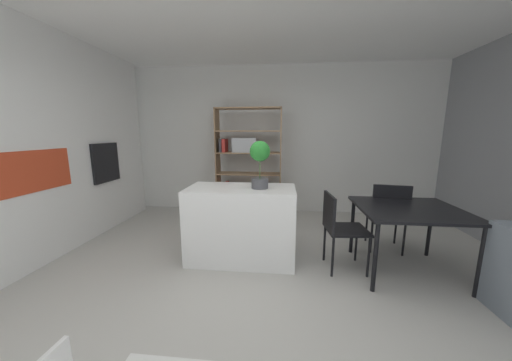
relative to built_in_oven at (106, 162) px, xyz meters
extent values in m
plane|color=beige|center=(2.52, -1.35, -1.10)|extent=(8.86, 8.86, 0.00)
cube|color=silver|center=(2.52, 1.34, 0.31)|extent=(6.45, 0.06, 2.82)
cube|color=#CC4223|center=(-0.02, -1.17, 0.03)|extent=(0.01, 0.95, 0.47)
cube|color=black|center=(0.00, 0.00, 0.00)|extent=(0.04, 0.58, 0.61)
cylinder|color=#B7BABC|center=(-0.03, 0.00, 0.25)|extent=(0.02, 0.46, 0.02)
cube|color=white|center=(2.30, -0.80, -0.64)|extent=(1.30, 0.66, 0.91)
cylinder|color=#4C4C51|center=(2.53, -0.81, -0.13)|extent=(0.20, 0.20, 0.12)
cylinder|color=#476633|center=(2.53, -0.81, 0.05)|extent=(0.01, 0.01, 0.23)
sphere|color=#2A872F|center=(2.53, -0.81, 0.25)|extent=(0.24, 0.24, 0.24)
cube|color=#997551|center=(1.57, 0.94, -0.10)|extent=(0.02, 0.35, 2.00)
cube|color=#997551|center=(2.75, 0.94, -0.10)|extent=(0.02, 0.35, 2.00)
cube|color=#997551|center=(2.16, 0.94, 0.90)|extent=(1.20, 0.35, 0.02)
cube|color=#997551|center=(2.16, 0.94, -1.09)|extent=(1.20, 0.35, 0.02)
cube|color=#997551|center=(2.16, 0.94, -0.68)|extent=(1.16, 0.35, 0.02)
cube|color=#997551|center=(2.16, 0.94, -0.29)|extent=(1.16, 0.35, 0.02)
cube|color=#997551|center=(2.16, 0.94, 0.10)|extent=(1.16, 0.35, 0.02)
cube|color=#997551|center=(2.16, 0.94, 0.49)|extent=(1.16, 0.35, 0.02)
cube|color=#38383D|center=(1.69, 0.94, -0.97)|extent=(0.03, 0.29, 0.22)
cube|color=gold|center=(1.73, 0.94, -1.00)|extent=(0.05, 0.29, 0.15)
cube|color=#38383D|center=(1.80, 0.94, -0.99)|extent=(0.04, 0.29, 0.18)
cube|color=orange|center=(1.66, 0.94, -0.60)|extent=(0.03, 0.29, 0.15)
cube|color=red|center=(1.73, 0.94, -0.57)|extent=(0.06, 0.29, 0.21)
cube|color=#38383D|center=(1.66, 0.94, 0.23)|extent=(0.04, 0.29, 0.25)
cube|color=red|center=(1.72, 0.94, 0.23)|extent=(0.06, 0.29, 0.24)
cube|color=#B7BABC|center=(2.09, 0.94, 0.24)|extent=(0.44, 0.31, 0.26)
cube|color=black|center=(4.19, -0.92, -0.36)|extent=(1.07, 0.98, 0.03)
cylinder|color=black|center=(3.71, -1.35, -0.74)|extent=(0.04, 0.04, 0.72)
cylinder|color=black|center=(4.66, -1.35, -0.74)|extent=(0.04, 0.04, 0.72)
cylinder|color=black|center=(3.71, -0.48, -0.74)|extent=(0.04, 0.04, 0.72)
cylinder|color=black|center=(4.66, -0.48, -0.74)|extent=(0.04, 0.04, 0.72)
cube|color=black|center=(3.53, -0.92, -0.62)|extent=(0.48, 0.47, 0.03)
cube|color=black|center=(3.32, -0.93, -0.41)|extent=(0.07, 0.43, 0.40)
cylinder|color=black|center=(3.74, -1.08, -0.87)|extent=(0.03, 0.03, 0.46)
cylinder|color=black|center=(3.71, -0.72, -0.87)|extent=(0.03, 0.03, 0.46)
cylinder|color=black|center=(3.35, -1.12, -0.87)|extent=(0.03, 0.03, 0.46)
cylinder|color=black|center=(3.32, -0.75, -0.87)|extent=(0.03, 0.03, 0.46)
cube|color=black|center=(4.19, -0.30, -0.63)|extent=(0.51, 0.51, 0.03)
cube|color=black|center=(4.16, -0.51, -0.40)|extent=(0.45, 0.09, 0.44)
cylinder|color=black|center=(4.40, -0.14, -0.87)|extent=(0.03, 0.03, 0.46)
cylinder|color=black|center=(4.02, -0.08, -0.87)|extent=(0.03, 0.03, 0.46)
cylinder|color=black|center=(4.35, -0.52, -0.87)|extent=(0.03, 0.03, 0.46)
cylinder|color=black|center=(3.97, -0.47, -0.87)|extent=(0.03, 0.03, 0.46)
camera|label=1|loc=(2.79, -3.80, 0.47)|focal=18.13mm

